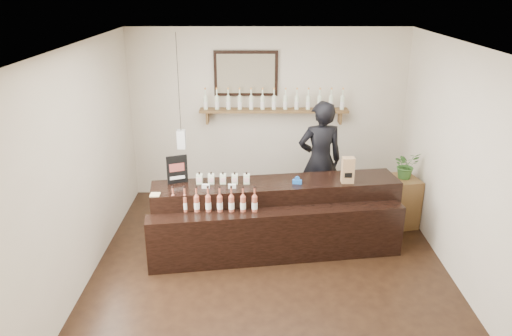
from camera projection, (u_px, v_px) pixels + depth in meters
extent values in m
plane|color=black|center=(271.00, 270.00, 6.36)|extent=(5.00, 5.00, 0.00)
plane|color=beige|center=(267.00, 114.00, 8.21)|extent=(4.50, 0.00, 4.50)
plane|color=beige|center=(282.00, 291.00, 3.53)|extent=(4.50, 0.00, 4.50)
plane|color=beige|center=(81.00, 167.00, 5.87)|extent=(0.00, 5.00, 5.00)
plane|color=beige|center=(463.00, 168.00, 5.87)|extent=(0.00, 5.00, 5.00)
plane|color=white|center=(273.00, 46.00, 5.38)|extent=(5.00, 5.00, 0.00)
cube|color=brown|center=(274.00, 110.00, 8.06)|extent=(2.40, 0.25, 0.04)
cube|color=brown|center=(208.00, 117.00, 8.13)|extent=(0.04, 0.20, 0.20)
cube|color=brown|center=(340.00, 117.00, 8.13)|extent=(0.04, 0.20, 0.20)
cube|color=black|center=(246.00, 73.00, 7.95)|extent=(1.02, 0.04, 0.72)
cube|color=#4F4232|center=(246.00, 74.00, 7.92)|extent=(0.92, 0.01, 0.62)
cube|color=white|center=(181.00, 139.00, 7.42)|extent=(0.12, 0.12, 0.28)
cylinder|color=black|center=(178.00, 83.00, 7.13)|extent=(0.01, 0.01, 1.41)
cylinder|color=#E3F3CB|center=(206.00, 103.00, 8.01)|extent=(0.07, 0.07, 0.20)
cone|color=#E3F3CB|center=(205.00, 95.00, 7.97)|extent=(0.07, 0.07, 0.05)
cylinder|color=#E3F3CB|center=(205.00, 91.00, 7.95)|extent=(0.02, 0.02, 0.07)
cylinder|color=#EB9E45|center=(205.00, 89.00, 7.93)|extent=(0.03, 0.03, 0.02)
cylinder|color=white|center=(206.00, 104.00, 8.02)|extent=(0.07, 0.07, 0.09)
cylinder|color=#E3F3CB|center=(217.00, 103.00, 8.01)|extent=(0.07, 0.07, 0.20)
cone|color=#E3F3CB|center=(217.00, 95.00, 7.97)|extent=(0.07, 0.07, 0.05)
cylinder|color=#E3F3CB|center=(217.00, 91.00, 7.95)|extent=(0.02, 0.02, 0.07)
cylinder|color=#EB9E45|center=(217.00, 89.00, 7.93)|extent=(0.03, 0.03, 0.02)
cylinder|color=white|center=(217.00, 104.00, 8.02)|extent=(0.07, 0.07, 0.09)
cylinder|color=#E3F3CB|center=(228.00, 103.00, 8.01)|extent=(0.07, 0.07, 0.20)
cone|color=#E3F3CB|center=(228.00, 95.00, 7.97)|extent=(0.07, 0.07, 0.05)
cylinder|color=#E3F3CB|center=(228.00, 91.00, 7.95)|extent=(0.02, 0.02, 0.07)
cylinder|color=#EB9E45|center=(228.00, 89.00, 7.93)|extent=(0.03, 0.03, 0.02)
cylinder|color=white|center=(228.00, 104.00, 8.02)|extent=(0.07, 0.07, 0.09)
cylinder|color=#E3F3CB|center=(240.00, 103.00, 8.01)|extent=(0.07, 0.07, 0.20)
cone|color=#E3F3CB|center=(240.00, 95.00, 7.97)|extent=(0.07, 0.07, 0.05)
cylinder|color=#E3F3CB|center=(240.00, 91.00, 7.95)|extent=(0.02, 0.02, 0.07)
cylinder|color=#EB9E45|center=(240.00, 89.00, 7.93)|extent=(0.03, 0.03, 0.02)
cylinder|color=white|center=(240.00, 104.00, 8.02)|extent=(0.07, 0.07, 0.09)
cylinder|color=#E3F3CB|center=(251.00, 103.00, 8.01)|extent=(0.07, 0.07, 0.20)
cone|color=#E3F3CB|center=(251.00, 95.00, 7.97)|extent=(0.07, 0.07, 0.05)
cylinder|color=#E3F3CB|center=(251.00, 92.00, 7.95)|extent=(0.02, 0.02, 0.07)
cylinder|color=#EB9E45|center=(251.00, 89.00, 7.93)|extent=(0.03, 0.03, 0.02)
cylinder|color=white|center=(251.00, 104.00, 8.02)|extent=(0.07, 0.07, 0.09)
cylinder|color=#E3F3CB|center=(263.00, 103.00, 8.01)|extent=(0.07, 0.07, 0.20)
cone|color=#E3F3CB|center=(263.00, 95.00, 7.97)|extent=(0.07, 0.07, 0.05)
cylinder|color=#E3F3CB|center=(263.00, 92.00, 7.95)|extent=(0.02, 0.02, 0.07)
cylinder|color=#EB9E45|center=(263.00, 89.00, 7.93)|extent=(0.03, 0.03, 0.02)
cylinder|color=white|center=(263.00, 104.00, 8.02)|extent=(0.07, 0.07, 0.09)
cylinder|color=#E3F3CB|center=(274.00, 103.00, 8.01)|extent=(0.07, 0.07, 0.20)
cone|color=#E3F3CB|center=(274.00, 95.00, 7.97)|extent=(0.07, 0.07, 0.05)
cylinder|color=#E3F3CB|center=(274.00, 92.00, 7.95)|extent=(0.02, 0.02, 0.07)
cylinder|color=#EB9E45|center=(274.00, 89.00, 7.93)|extent=(0.03, 0.03, 0.02)
cylinder|color=white|center=(274.00, 104.00, 8.02)|extent=(0.07, 0.07, 0.09)
cylinder|color=#E3F3CB|center=(285.00, 103.00, 8.01)|extent=(0.07, 0.07, 0.20)
cone|color=#E3F3CB|center=(285.00, 95.00, 7.97)|extent=(0.07, 0.07, 0.05)
cylinder|color=#E3F3CB|center=(286.00, 92.00, 7.95)|extent=(0.02, 0.02, 0.07)
cylinder|color=#EB9E45|center=(286.00, 89.00, 7.93)|extent=(0.03, 0.03, 0.02)
cylinder|color=white|center=(285.00, 104.00, 8.02)|extent=(0.07, 0.07, 0.09)
cylinder|color=#E3F3CB|center=(297.00, 103.00, 8.01)|extent=(0.07, 0.07, 0.20)
cone|color=#E3F3CB|center=(297.00, 95.00, 7.97)|extent=(0.07, 0.07, 0.05)
cylinder|color=#E3F3CB|center=(297.00, 92.00, 7.95)|extent=(0.02, 0.02, 0.07)
cylinder|color=#EB9E45|center=(297.00, 89.00, 7.93)|extent=(0.03, 0.03, 0.02)
cylinder|color=white|center=(297.00, 104.00, 8.02)|extent=(0.07, 0.07, 0.09)
cylinder|color=#E3F3CB|center=(308.00, 103.00, 8.01)|extent=(0.07, 0.07, 0.20)
cone|color=#E3F3CB|center=(308.00, 95.00, 7.97)|extent=(0.07, 0.07, 0.05)
cylinder|color=#E3F3CB|center=(309.00, 92.00, 7.95)|extent=(0.02, 0.02, 0.07)
cylinder|color=#EB9E45|center=(309.00, 89.00, 7.93)|extent=(0.03, 0.03, 0.02)
cylinder|color=white|center=(308.00, 104.00, 8.02)|extent=(0.07, 0.07, 0.09)
cylinder|color=#E3F3CB|center=(319.00, 103.00, 8.01)|extent=(0.07, 0.07, 0.20)
cone|color=#E3F3CB|center=(320.00, 95.00, 7.97)|extent=(0.07, 0.07, 0.05)
cylinder|color=#E3F3CB|center=(320.00, 92.00, 7.95)|extent=(0.02, 0.02, 0.07)
cylinder|color=#EB9E45|center=(320.00, 89.00, 7.93)|extent=(0.03, 0.03, 0.02)
cylinder|color=white|center=(319.00, 104.00, 8.02)|extent=(0.07, 0.07, 0.09)
cylinder|color=#E3F3CB|center=(331.00, 103.00, 8.01)|extent=(0.07, 0.07, 0.20)
cone|color=#E3F3CB|center=(331.00, 95.00, 7.97)|extent=(0.07, 0.07, 0.05)
cylinder|color=#E3F3CB|center=(331.00, 92.00, 7.95)|extent=(0.02, 0.02, 0.07)
cylinder|color=#EB9E45|center=(332.00, 89.00, 7.93)|extent=(0.03, 0.03, 0.02)
cylinder|color=white|center=(331.00, 104.00, 8.02)|extent=(0.07, 0.07, 0.09)
cylinder|color=#E3F3CB|center=(342.00, 103.00, 8.01)|extent=(0.07, 0.07, 0.20)
cone|color=#E3F3CB|center=(343.00, 95.00, 7.97)|extent=(0.07, 0.07, 0.05)
cylinder|color=#E3F3CB|center=(343.00, 92.00, 7.95)|extent=(0.02, 0.02, 0.07)
cylinder|color=#EB9E45|center=(343.00, 89.00, 7.93)|extent=(0.03, 0.03, 0.02)
cylinder|color=white|center=(342.00, 104.00, 8.02)|extent=(0.07, 0.07, 0.09)
cube|color=black|center=(276.00, 213.00, 6.86)|extent=(3.38, 1.07, 0.93)
cube|color=black|center=(277.00, 236.00, 6.48)|extent=(3.34, 0.78, 0.71)
cube|color=white|center=(206.00, 186.00, 6.48)|extent=(0.10, 0.04, 0.05)
cube|color=white|center=(232.00, 186.00, 6.48)|extent=(0.10, 0.04, 0.05)
cube|color=beige|center=(156.00, 207.00, 6.34)|extent=(0.12, 0.12, 0.12)
cube|color=beige|center=(155.00, 198.00, 6.30)|extent=(0.12, 0.12, 0.12)
cube|color=#E3F3CB|center=(199.00, 179.00, 6.62)|extent=(0.08, 0.08, 0.13)
cube|color=beige|center=(199.00, 180.00, 6.58)|extent=(0.07, 0.00, 0.06)
cylinder|color=black|center=(199.00, 173.00, 6.60)|extent=(0.02, 0.02, 0.03)
cube|color=#E3F3CB|center=(211.00, 179.00, 6.62)|extent=(0.08, 0.08, 0.13)
cube|color=beige|center=(211.00, 180.00, 6.58)|extent=(0.07, 0.00, 0.06)
cylinder|color=black|center=(211.00, 173.00, 6.60)|extent=(0.02, 0.02, 0.03)
cube|color=#E3F3CB|center=(223.00, 179.00, 6.62)|extent=(0.08, 0.08, 0.13)
cube|color=beige|center=(223.00, 180.00, 6.58)|extent=(0.07, 0.00, 0.06)
cylinder|color=black|center=(223.00, 173.00, 6.60)|extent=(0.02, 0.02, 0.03)
cube|color=#E3F3CB|center=(235.00, 179.00, 6.62)|extent=(0.08, 0.08, 0.13)
cube|color=beige|center=(235.00, 180.00, 6.58)|extent=(0.07, 0.00, 0.06)
cylinder|color=black|center=(235.00, 173.00, 6.60)|extent=(0.02, 0.02, 0.03)
cube|color=#E3F3CB|center=(247.00, 179.00, 6.62)|extent=(0.08, 0.08, 0.13)
cube|color=beige|center=(247.00, 180.00, 6.58)|extent=(0.07, 0.00, 0.06)
cylinder|color=black|center=(247.00, 173.00, 6.60)|extent=(0.02, 0.02, 0.03)
cylinder|color=#9E4A35|center=(174.00, 204.00, 6.32)|extent=(0.07, 0.07, 0.20)
cone|color=#9E4A35|center=(173.00, 195.00, 6.28)|extent=(0.07, 0.07, 0.05)
cylinder|color=#9E4A35|center=(173.00, 190.00, 6.26)|extent=(0.02, 0.02, 0.07)
cylinder|color=black|center=(173.00, 187.00, 6.24)|extent=(0.03, 0.03, 0.02)
cylinder|color=white|center=(174.00, 205.00, 6.33)|extent=(0.07, 0.07, 0.09)
cylinder|color=#9E4A35|center=(185.00, 204.00, 6.32)|extent=(0.07, 0.07, 0.20)
cone|color=#9E4A35|center=(185.00, 195.00, 6.28)|extent=(0.07, 0.07, 0.05)
cylinder|color=#9E4A35|center=(184.00, 190.00, 6.26)|extent=(0.02, 0.02, 0.07)
cylinder|color=black|center=(184.00, 187.00, 6.24)|extent=(0.03, 0.03, 0.02)
cylinder|color=white|center=(185.00, 205.00, 6.33)|extent=(0.07, 0.07, 0.09)
cylinder|color=#9E4A35|center=(197.00, 204.00, 6.32)|extent=(0.07, 0.07, 0.20)
cone|color=#9E4A35|center=(196.00, 195.00, 6.28)|extent=(0.07, 0.07, 0.05)
cylinder|color=#9E4A35|center=(196.00, 190.00, 6.26)|extent=(0.02, 0.02, 0.07)
cylinder|color=black|center=(196.00, 187.00, 6.24)|extent=(0.03, 0.03, 0.02)
cylinder|color=white|center=(197.00, 205.00, 6.33)|extent=(0.07, 0.07, 0.09)
cylinder|color=#9E4A35|center=(208.00, 204.00, 6.32)|extent=(0.07, 0.07, 0.20)
cone|color=#9E4A35|center=(208.00, 195.00, 6.28)|extent=(0.07, 0.07, 0.05)
cylinder|color=#9E4A35|center=(208.00, 190.00, 6.26)|extent=(0.02, 0.02, 0.07)
cylinder|color=black|center=(208.00, 187.00, 6.24)|extent=(0.03, 0.03, 0.02)
cylinder|color=white|center=(208.00, 205.00, 6.33)|extent=(0.07, 0.07, 0.09)
cylinder|color=#9E4A35|center=(220.00, 204.00, 6.32)|extent=(0.07, 0.07, 0.20)
cone|color=#9E4A35|center=(220.00, 195.00, 6.28)|extent=(0.07, 0.07, 0.05)
cylinder|color=#9E4A35|center=(219.00, 190.00, 6.26)|extent=(0.02, 0.02, 0.07)
cylinder|color=black|center=(219.00, 187.00, 6.24)|extent=(0.03, 0.03, 0.02)
cylinder|color=white|center=(220.00, 205.00, 6.33)|extent=(0.07, 0.07, 0.09)
cylinder|color=#9E4A35|center=(231.00, 204.00, 6.32)|extent=(0.07, 0.07, 0.20)
cone|color=#9E4A35|center=(231.00, 195.00, 6.28)|extent=(0.07, 0.07, 0.05)
cylinder|color=#9E4A35|center=(231.00, 190.00, 6.26)|extent=(0.02, 0.02, 0.07)
cylinder|color=black|center=(231.00, 187.00, 6.24)|extent=(0.03, 0.03, 0.02)
cylinder|color=white|center=(231.00, 205.00, 6.33)|extent=(0.07, 0.07, 0.09)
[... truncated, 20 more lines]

